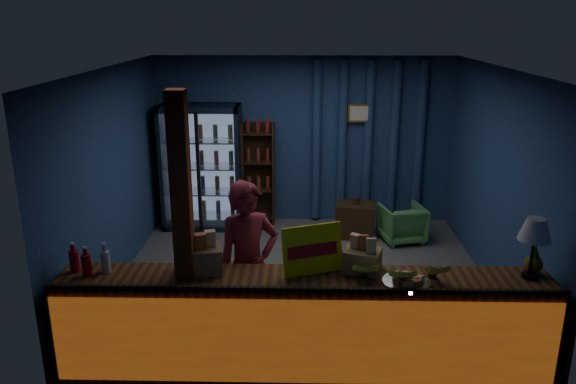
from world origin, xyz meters
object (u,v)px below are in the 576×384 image
pastry_tray (406,281)px  table_lamp (535,232)px  shopkeeper (249,265)px  green_chair (402,223)px

pastry_tray → table_lamp: table_lamp is taller
shopkeeper → table_lamp: shopkeeper is taller
green_chair → table_lamp: size_ratio=1.07×
shopkeeper → green_chair: 3.42m
green_chair → pastry_tray: (-0.56, -3.29, 0.70)m
shopkeeper → pastry_tray: shopkeeper is taller
shopkeeper → table_lamp: (2.52, -0.43, 0.54)m
pastry_tray → green_chair: bearing=80.3°
green_chair → table_lamp: table_lamp is taller
shopkeeper → pastry_tray: 1.54m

